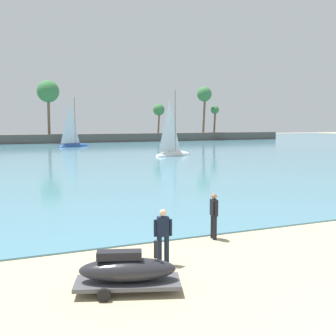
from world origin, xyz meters
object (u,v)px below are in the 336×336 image
(person_rigging_by_gear, at_px, (163,235))
(sailboat_mid_bay, at_px, (73,142))
(person_at_waterline, at_px, (214,215))
(sailboat_far_left, at_px, (173,149))
(watercraft_on_trailer, at_px, (127,271))

(person_rigging_by_gear, height_order, sailboat_mid_bay, sailboat_mid_bay)
(person_at_waterline, bearing_deg, sailboat_mid_bay, 84.10)
(sailboat_far_left, bearing_deg, sailboat_mid_bay, 107.71)
(person_rigging_by_gear, xyz_separation_m, person_at_waterline, (2.73, 1.80, 0.00))
(sailboat_mid_bay, distance_m, sailboat_far_left, 25.31)
(sailboat_far_left, bearing_deg, person_rigging_by_gear, -114.46)
(sailboat_far_left, bearing_deg, person_at_waterline, -111.76)
(watercraft_on_trailer, xyz_separation_m, person_at_waterline, (4.32, 3.28, 0.38))
(person_at_waterline, height_order, sailboat_mid_bay, sailboat_mid_bay)
(watercraft_on_trailer, distance_m, person_rigging_by_gear, 2.20)
(person_at_waterline, height_order, sailboat_far_left, sailboat_far_left)
(person_at_waterline, bearing_deg, person_rigging_by_gear, -146.68)
(person_rigging_by_gear, bearing_deg, sailboat_far_left, 65.54)
(person_rigging_by_gear, distance_m, person_at_waterline, 3.27)
(person_at_waterline, xyz_separation_m, sailboat_far_left, (13.75, 34.44, -0.05))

